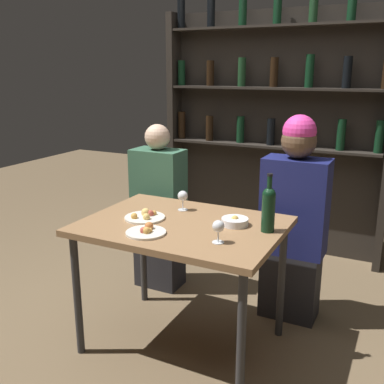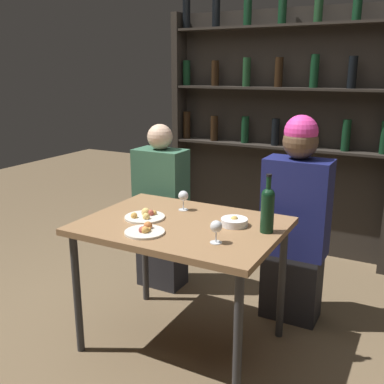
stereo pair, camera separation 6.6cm
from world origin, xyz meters
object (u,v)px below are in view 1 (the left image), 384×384
(seated_person_right, at_px, (294,222))
(snack_bowl, at_px, (235,221))
(wine_glass_0, at_px, (183,197))
(food_plate_0, at_px, (145,216))
(wine_bottle, at_px, (269,207))
(food_plate_1, at_px, (146,231))
(seated_person_left, at_px, (159,212))
(wine_glass_1, at_px, (218,227))

(seated_person_right, bearing_deg, snack_bowl, -112.16)
(wine_glass_0, bearing_deg, food_plate_0, -117.02)
(wine_bottle, bearing_deg, seated_person_right, 88.18)
(wine_bottle, relative_size, food_plate_1, 1.48)
(food_plate_0, height_order, food_plate_1, food_plate_0)
(seated_person_left, bearing_deg, wine_glass_1, -44.18)
(wine_bottle, bearing_deg, wine_glass_0, 167.57)
(food_plate_1, relative_size, seated_person_left, 0.17)
(seated_person_left, bearing_deg, wine_bottle, -28.01)
(wine_bottle, distance_m, snack_bowl, 0.22)
(food_plate_1, bearing_deg, food_plate_0, 123.77)
(snack_bowl, height_order, seated_person_left, seated_person_left)
(wine_glass_0, bearing_deg, food_plate_1, -88.15)
(wine_bottle, bearing_deg, food_plate_1, -150.67)
(wine_glass_0, height_order, seated_person_left, seated_person_left)
(seated_person_right, bearing_deg, wine_bottle, -91.82)
(wine_glass_1, xyz_separation_m, seated_person_left, (-0.81, 0.79, -0.27))
(seated_person_left, bearing_deg, seated_person_right, 0.00)
(wine_glass_1, relative_size, seated_person_left, 0.10)
(wine_glass_0, relative_size, seated_person_left, 0.10)
(food_plate_0, relative_size, snack_bowl, 1.57)
(wine_bottle, height_order, wine_glass_0, wine_bottle)
(food_plate_0, xyz_separation_m, food_plate_1, (0.14, -0.20, -0.00))
(wine_glass_0, distance_m, food_plate_1, 0.45)
(food_plate_0, bearing_deg, food_plate_1, -56.23)
(food_plate_1, height_order, seated_person_left, seated_person_left)
(snack_bowl, xyz_separation_m, seated_person_left, (-0.79, 0.51, -0.21))
(wine_bottle, height_order, food_plate_1, wine_bottle)
(wine_bottle, xyz_separation_m, seated_person_left, (-0.98, 0.52, -0.32))
(wine_glass_1, relative_size, seated_person_right, 0.09)
(wine_glass_0, xyz_separation_m, snack_bowl, (0.38, -0.11, -0.06))
(wine_glass_0, distance_m, snack_bowl, 0.40)
(seated_person_right, bearing_deg, wine_glass_1, -103.40)
(food_plate_1, distance_m, seated_person_right, 1.02)
(food_plate_0, distance_m, snack_bowl, 0.52)
(snack_bowl, xyz_separation_m, seated_person_right, (0.21, 0.51, -0.13))
(wine_glass_1, bearing_deg, wine_bottle, 57.23)
(food_plate_0, bearing_deg, seated_person_right, 41.65)
(wine_glass_1, height_order, seated_person_right, seated_person_right)
(food_plate_0, xyz_separation_m, seated_person_right, (0.71, 0.63, -0.12))
(seated_person_left, height_order, seated_person_right, seated_person_right)
(wine_bottle, relative_size, snack_bowl, 2.12)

